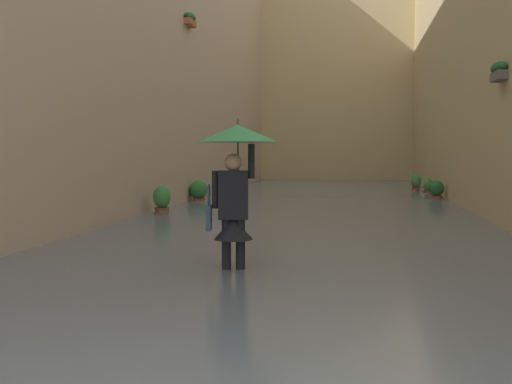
{
  "coord_description": "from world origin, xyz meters",
  "views": [
    {
      "loc": [
        -1.09,
        2.29,
        1.69
      ],
      "look_at": [
        0.18,
        -5.35,
        1.17
      ],
      "focal_mm": 42.47,
      "sensor_mm": 36.0,
      "label": 1
    }
  ],
  "objects_px": {
    "person_wading": "(236,168)",
    "potted_plant_mid_right": "(162,202)",
    "potted_plant_far_right": "(199,192)",
    "potted_plant_near_left": "(437,191)",
    "potted_plant_mid_left": "(428,188)",
    "potted_plant_far_left": "(416,183)"
  },
  "relations": [
    {
      "from": "potted_plant_mid_right",
      "to": "potted_plant_near_left",
      "type": "relative_size",
      "value": 1.13
    },
    {
      "from": "person_wading",
      "to": "potted_plant_mid_right",
      "type": "distance_m",
      "value": 7.07
    },
    {
      "from": "potted_plant_far_right",
      "to": "potted_plant_near_left",
      "type": "bearing_deg",
      "value": -163.94
    },
    {
      "from": "potted_plant_near_left",
      "to": "potted_plant_mid_right",
      "type": "bearing_deg",
      "value": 40.09
    },
    {
      "from": "potted_plant_mid_right",
      "to": "potted_plant_far_left",
      "type": "height_order",
      "value": "potted_plant_mid_right"
    },
    {
      "from": "potted_plant_mid_left",
      "to": "potted_plant_far_right",
      "type": "bearing_deg",
      "value": 33.25
    },
    {
      "from": "person_wading",
      "to": "potted_plant_far_right",
      "type": "distance_m",
      "value": 10.72
    },
    {
      "from": "potted_plant_mid_right",
      "to": "potted_plant_far_right",
      "type": "xyz_separation_m",
      "value": [
        0.12,
        -3.9,
        -0.01
      ]
    },
    {
      "from": "potted_plant_far_right",
      "to": "potted_plant_mid_right",
      "type": "bearing_deg",
      "value": 91.8
    },
    {
      "from": "potted_plant_mid_left",
      "to": "potted_plant_far_left",
      "type": "relative_size",
      "value": 0.92
    },
    {
      "from": "potted_plant_mid_left",
      "to": "person_wading",
      "type": "bearing_deg",
      "value": 74.8
    },
    {
      "from": "potted_plant_mid_right",
      "to": "potted_plant_far_right",
      "type": "relative_size",
      "value": 1.06
    },
    {
      "from": "person_wading",
      "to": "potted_plant_mid_left",
      "type": "distance_m",
      "value": 15.51
    },
    {
      "from": "person_wading",
      "to": "potted_plant_near_left",
      "type": "height_order",
      "value": "person_wading"
    },
    {
      "from": "potted_plant_far_left",
      "to": "potted_plant_mid_left",
      "type": "bearing_deg",
      "value": 100.02
    },
    {
      "from": "person_wading",
      "to": "potted_plant_far_right",
      "type": "xyz_separation_m",
      "value": [
        3.18,
        -10.18,
        -1.02
      ]
    },
    {
      "from": "potted_plant_mid_right",
      "to": "potted_plant_far_right",
      "type": "distance_m",
      "value": 3.9
    },
    {
      "from": "potted_plant_mid_right",
      "to": "potted_plant_near_left",
      "type": "xyz_separation_m",
      "value": [
        -7.1,
        -5.97,
        -0.05
      ]
    },
    {
      "from": "person_wading",
      "to": "potted_plant_far_left",
      "type": "relative_size",
      "value": 2.61
    },
    {
      "from": "potted_plant_mid_left",
      "to": "potted_plant_far_right",
      "type": "height_order",
      "value": "potted_plant_far_right"
    },
    {
      "from": "person_wading",
      "to": "potted_plant_mid_left",
      "type": "relative_size",
      "value": 2.84
    },
    {
      "from": "potted_plant_far_left",
      "to": "person_wading",
      "type": "bearing_deg",
      "value": 77.04
    }
  ]
}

